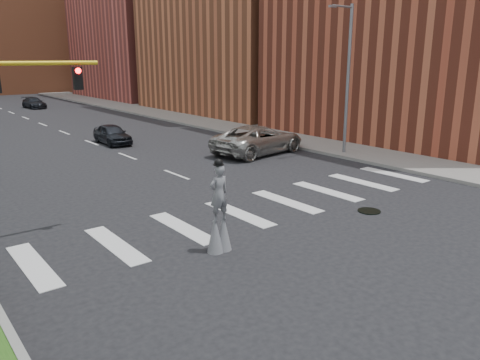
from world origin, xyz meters
The scene contains 10 objects.
ground_plane centered at (0.00, 0.00, 0.00)m, with size 160.00×160.00×0.00m, color black.
sidewalk_right centered at (12.50, 25.00, 0.09)m, with size 5.00×90.00×0.18m, color slate.
manhole centered at (3.00, -2.00, 0.02)m, with size 0.90×0.90×0.04m, color black.
building_mid centered at (22.00, 30.00, 12.00)m, with size 16.00×22.00×24.00m, color #B35D38.
building_far centered at (22.00, 54.00, 10.00)m, with size 16.00×22.00×20.00m, color #B14B41.
streetlight centered at (10.90, 6.00, 4.90)m, with size 2.05×0.20×9.00m.
stilt_performer centered at (-4.00, -1.50, 1.21)m, with size 0.84×0.52×3.00m.
suv_crossing centered at (7.03, 9.67, 0.91)m, with size 3.01×6.52×1.81m, color #B0ADA6.
car_near centered at (1.05, 18.65, 0.70)m, with size 1.64×4.08×1.39m, color black.
car_far centered at (3.35, 47.30, 0.63)m, with size 1.77×4.35×1.26m, color black.
Camera 1 is at (-12.00, -12.82, 5.99)m, focal length 35.00 mm.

